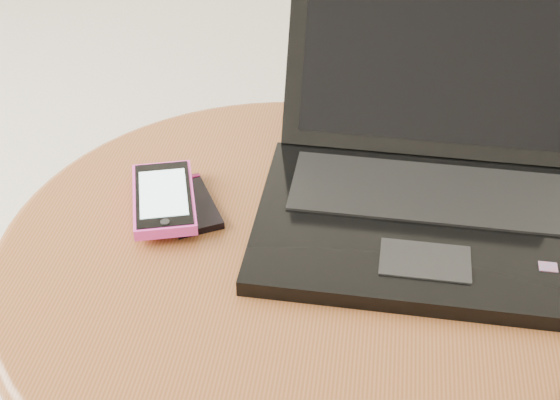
# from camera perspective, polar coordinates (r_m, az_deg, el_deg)

# --- Properties ---
(table) EXTENTS (0.65, 0.65, 0.52)m
(table) POSITION_cam_1_polar(r_m,az_deg,el_deg) (0.95, 0.49, -8.48)
(table) COLOR #5C2512
(table) RESTS_ON ground
(laptop) EXTENTS (0.38, 0.37, 0.23)m
(laptop) POSITION_cam_1_polar(r_m,az_deg,el_deg) (0.93, 10.53, 1.67)
(laptop) COLOR black
(laptop) RESTS_ON table
(phone_black) EXTENTS (0.10, 0.12, 0.01)m
(phone_black) POSITION_cam_1_polar(r_m,az_deg,el_deg) (0.93, -6.47, -0.32)
(phone_black) COLOR black
(phone_black) RESTS_ON table
(phone_pink) EXTENTS (0.10, 0.14, 0.02)m
(phone_pink) POSITION_cam_1_polar(r_m,az_deg,el_deg) (0.93, -8.26, 0.14)
(phone_pink) COLOR #EB3AAD
(phone_pink) RESTS_ON phone_black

